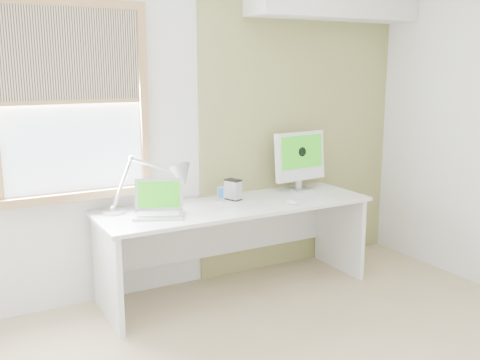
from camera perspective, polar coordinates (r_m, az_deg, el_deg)
room at (r=3.00m, az=9.75°, el=2.01°), size 4.04×3.54×2.64m
accent_wall at (r=4.98m, az=6.27°, el=5.96°), size 2.00×0.02×2.60m
window at (r=4.12m, az=-17.05°, el=7.72°), size 1.20×0.14×1.42m
desk at (r=4.44m, az=-0.78°, el=-4.79°), size 2.20×0.70×0.73m
desk_lamp at (r=4.17m, az=-7.42°, el=-0.03°), size 0.73×0.36×0.42m
laptop at (r=4.06m, az=-8.47°, el=-2.71°), size 0.44×0.40×0.25m
phone_dock at (r=4.39m, az=-2.03°, el=-1.85°), size 0.07×0.07×0.13m
external_drive at (r=4.45m, az=-0.73°, el=-1.01°), size 0.12×0.15×0.17m
imac at (r=4.82m, az=6.25°, el=2.36°), size 0.52×0.19×0.51m
keyboard at (r=4.49m, az=7.38°, el=-1.98°), size 0.40×0.12×0.02m
mouse at (r=4.34m, az=5.55°, el=-2.32°), size 0.08×0.12×0.03m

